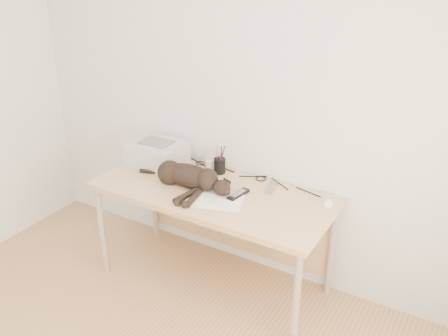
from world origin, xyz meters
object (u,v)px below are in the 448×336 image
Objects in this scene: cat at (186,177)px; pen_cup at (220,165)px; desk at (219,203)px; printer at (157,153)px; mouse at (328,202)px; mug at (211,164)px.

pen_cup is (0.08, 0.29, -0.02)m from cat.
printer is at bearing 173.52° from desk.
mouse is (1.29, 0.06, -0.07)m from printer.
cat is 3.59× the size of pen_cup.
pen_cup is (0.08, -0.02, 0.01)m from mug.
mug reaches higher than mouse.
pen_cup is (-0.10, 0.17, 0.19)m from desk.
pen_cup is at bearing 163.83° from mouse.
mug is at bearing 162.83° from mouse.
printer is 1.29m from mouse.
cat is at bearing -90.18° from mug.
printer is at bearing -167.46° from pen_cup.
printer is at bearing 152.16° from cat.
mug is 0.89× the size of mouse.
desk is at bearing -59.61° from pen_cup.
pen_cup is 0.82m from mouse.
mouse is (0.72, 0.13, 0.15)m from desk.
mug is (0.00, 0.31, -0.03)m from cat.
cat reaches higher than desk.
mug is 0.90m from mouse.
mouse is at bearing -3.80° from mug.
printer is 3.53× the size of mouse.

